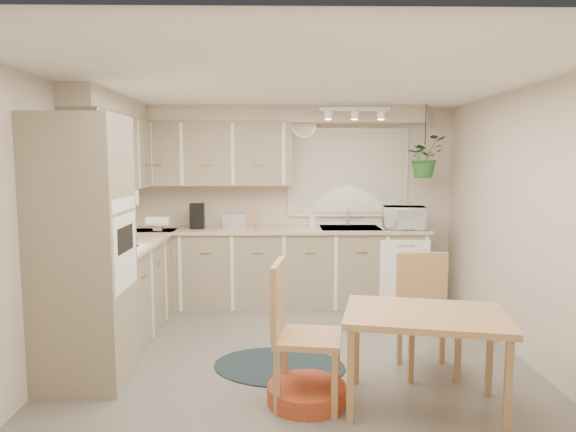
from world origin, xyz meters
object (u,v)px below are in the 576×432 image
object	(u,v)px
dining_table	(424,360)
chair_left	(309,334)
chair_back	(428,315)
braided_rug	(279,366)
pet_bed	(307,394)
microwave	(404,215)

from	to	relation	value
dining_table	chair_left	distance (m)	0.84
chair_back	braided_rug	distance (m)	1.33
dining_table	pet_bed	xyz separation A→B (m)	(-0.83, 0.09, -0.28)
chair_left	chair_back	size ratio (longest dim) A/B	1.06
dining_table	microwave	size ratio (longest dim) A/B	2.28
braided_rug	pet_bed	bearing A→B (deg)	-73.01
microwave	chair_left	bearing A→B (deg)	-111.34
braided_rug	dining_table	bearing A→B (deg)	-35.92
dining_table	braided_rug	size ratio (longest dim) A/B	0.98
dining_table	braided_rug	bearing A→B (deg)	144.08
dining_table	microwave	world-z (taller)	microwave
chair_left	braided_rug	size ratio (longest dim) A/B	0.92
chair_left	microwave	world-z (taller)	microwave
braided_rug	microwave	size ratio (longest dim) A/B	2.33
chair_left	pet_bed	distance (m)	0.45
chair_left	braided_rug	bearing A→B (deg)	-153.61
chair_left	microwave	bearing A→B (deg)	161.15
braided_rug	microwave	distance (m)	2.58
pet_bed	microwave	world-z (taller)	microwave
dining_table	chair_back	bearing A→B (deg)	71.54
dining_table	chair_left	world-z (taller)	chair_left
braided_rug	chair_back	bearing A→B (deg)	-6.62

